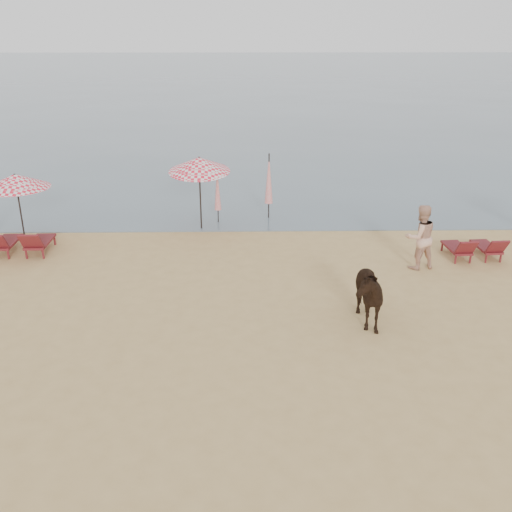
{
  "coord_description": "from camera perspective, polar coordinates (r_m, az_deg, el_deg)",
  "views": [
    {
      "loc": [
        -0.26,
        -8.96,
        6.77
      ],
      "look_at": [
        0.0,
        5.0,
        1.1
      ],
      "focal_mm": 40.0,
      "sensor_mm": 36.0,
      "label": 1
    }
  ],
  "objects": [
    {
      "name": "ground",
      "position": [
        11.23,
        0.49,
        -14.97
      ],
      "size": [
        120.0,
        120.0,
        0.0
      ],
      "primitive_type": "plane",
      "color": "tan",
      "rests_on": "ground"
    },
    {
      "name": "sea",
      "position": [
        89.22,
        -0.95,
        17.76
      ],
      "size": [
        160.0,
        140.0,
        0.06
      ],
      "primitive_type": "cube",
      "color": "#51606B",
      "rests_on": "ground"
    },
    {
      "name": "lounger_cluster_left",
      "position": [
        19.64,
        -23.97,
        1.28
      ],
      "size": [
        2.8,
        1.67,
        0.61
      ],
      "rotation": [
        0.0,
        0.0,
        0.01
      ],
      "color": "maroon",
      "rests_on": "ground"
    },
    {
      "name": "lounger_cluster_right",
      "position": [
        18.9,
        21.0,
        0.81
      ],
      "size": [
        1.61,
        1.55,
        0.55
      ],
      "rotation": [
        0.0,
        0.0,
        0.06
      ],
      "color": "maroon",
      "rests_on": "ground"
    },
    {
      "name": "umbrella_open_left_a",
      "position": [
        19.8,
        -22.91,
        6.91
      ],
      "size": [
        2.12,
        2.12,
        2.41
      ],
      "rotation": [
        0.0,
        0.0,
        0.27
      ],
      "color": "black",
      "rests_on": "ground"
    },
    {
      "name": "umbrella_open_left_b",
      "position": [
        19.84,
        -5.71,
        9.1
      ],
      "size": [
        2.12,
        2.16,
        2.71
      ],
      "rotation": [
        0.0,
        0.0,
        -0.21
      ],
      "color": "black",
      "rests_on": "ground"
    },
    {
      "name": "umbrella_closed_left",
      "position": [
        21.13,
        1.3,
        7.7
      ],
      "size": [
        0.3,
        0.3,
        2.46
      ],
      "rotation": [
        0.0,
        0.0,
        -0.32
      ],
      "color": "black",
      "rests_on": "ground"
    },
    {
      "name": "umbrella_closed_right",
      "position": [
        20.74,
        -3.87,
        6.66
      ],
      "size": [
        0.25,
        0.25,
        2.05
      ],
      "rotation": [
        0.0,
        0.0,
        0.3
      ],
      "color": "black",
      "rests_on": "ground"
    },
    {
      "name": "cow",
      "position": [
        13.98,
        10.62,
        -3.58
      ],
      "size": [
        1.02,
        1.96,
        1.6
      ],
      "primitive_type": "imported",
      "rotation": [
        0.0,
        0.0,
        0.09
      ],
      "color": "black",
      "rests_on": "ground"
    },
    {
      "name": "beachgoer_right_a",
      "position": [
        17.46,
        16.09,
        1.84
      ],
      "size": [
        1.11,
        0.95,
        1.96
      ],
      "primitive_type": "imported",
      "rotation": [
        0.0,
        0.0,
        3.39
      ],
      "color": "tan",
      "rests_on": "ground"
    }
  ]
}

